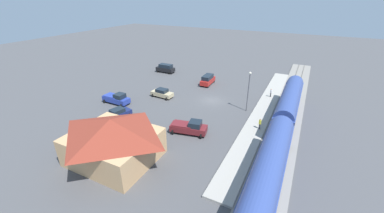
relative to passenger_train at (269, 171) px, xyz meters
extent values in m
plane|color=#4C4C4F|center=(14.00, -19.33, -2.86)|extent=(200.00, 200.00, 0.00)
cube|color=gray|center=(0.00, -19.33, -2.77)|extent=(4.80, 70.00, 0.18)
cube|color=#59544C|center=(-0.72, -19.33, -2.62)|extent=(0.10, 70.00, 0.12)
cube|color=#59544C|center=(0.72, -19.33, -2.62)|extent=(0.10, 70.00, 0.12)
cube|color=#A8A399|center=(4.00, -19.33, -2.71)|extent=(3.20, 46.00, 0.30)
cube|color=#33478C|center=(0.00, -17.74, -0.71)|extent=(2.90, 16.94, 3.70)
cube|color=gold|center=(1.46, -17.74, -1.01)|extent=(0.04, 15.59, 0.36)
cylinder|color=#33478C|center=(0.00, -17.74, 1.04)|extent=(2.75, 16.27, 2.76)
cube|color=#33478C|center=(0.00, 0.00, -0.71)|extent=(2.90, 16.94, 3.70)
cube|color=gold|center=(1.46, 0.00, -1.01)|extent=(0.04, 15.59, 0.36)
cylinder|color=#33478C|center=(0.00, 0.00, 1.04)|extent=(2.75, 16.27, 2.76)
cube|color=tan|center=(18.00, 2.67, -1.07)|extent=(9.93, 8.38, 3.58)
pyramid|color=maroon|center=(18.00, 2.67, 1.73)|extent=(10.73, 9.18, 2.03)
cube|color=#4C3323|center=(18.00, -1.56, -1.81)|extent=(1.10, 0.08, 2.10)
cylinder|color=#333338|center=(3.28, -12.28, -2.13)|extent=(0.22, 0.22, 0.85)
cylinder|color=yellow|center=(3.28, -12.28, -1.40)|extent=(0.36, 0.36, 0.62)
sphere|color=tan|center=(3.28, -12.28, -0.97)|extent=(0.24, 0.24, 0.24)
cylinder|color=#333338|center=(3.97, -25.71, -2.13)|extent=(0.22, 0.22, 0.85)
cylinder|color=silver|center=(3.97, -25.71, -1.40)|extent=(0.36, 0.36, 0.62)
sphere|color=tan|center=(3.97, -25.71, -0.97)|extent=(0.24, 0.24, 0.24)
cube|color=black|center=(31.96, -30.93, -2.02)|extent=(4.91, 1.98, 1.00)
cube|color=#19232D|center=(31.81, -30.93, -1.08)|extent=(3.44, 1.74, 0.88)
cylinder|color=black|center=(33.86, -30.08, -2.52)|extent=(0.22, 0.68, 0.68)
cylinder|color=black|center=(33.86, -31.80, -2.52)|extent=(0.22, 0.68, 0.68)
cylinder|color=black|center=(30.06, -30.06, -2.52)|extent=(0.22, 0.68, 0.68)
cylinder|color=black|center=(30.06, -31.78, -2.52)|extent=(0.22, 0.68, 0.68)
cube|color=red|center=(18.32, -27.49, -2.02)|extent=(2.13, 4.96, 1.00)
cube|color=#19232D|center=(18.31, -27.34, -1.08)|extent=(1.84, 3.49, 0.88)
cylinder|color=black|center=(19.24, -29.36, -2.52)|extent=(0.22, 0.68, 0.68)
cylinder|color=black|center=(17.52, -29.42, -2.52)|extent=(0.22, 0.68, 0.68)
cylinder|color=black|center=(19.11, -25.56, -2.52)|extent=(0.22, 0.68, 0.68)
cylinder|color=black|center=(17.39, -25.62, -2.52)|extent=(0.22, 0.68, 0.68)
cube|color=navy|center=(25.20, -5.61, -2.14)|extent=(2.87, 4.81, 0.76)
cube|color=#19232D|center=(25.20, -5.61, -1.44)|extent=(2.09, 2.49, 0.64)
cylinder|color=black|center=(24.83, -3.77, -2.52)|extent=(0.22, 0.68, 0.68)
cylinder|color=black|center=(26.39, -4.16, -2.52)|extent=(0.22, 0.68, 0.68)
cylinder|color=black|center=(24.02, -7.07, -2.52)|extent=(0.22, 0.68, 0.68)
cylinder|color=black|center=(25.57, -7.46, -2.52)|extent=(0.22, 0.68, 0.68)
cube|color=#C6B284|center=(23.58, -16.51, -2.14)|extent=(4.60, 2.10, 0.76)
cube|color=#19232D|center=(23.58, -16.51, -1.44)|extent=(2.25, 1.74, 0.64)
cylinder|color=black|center=(25.33, -15.81, -2.52)|extent=(0.22, 0.68, 0.68)
cylinder|color=black|center=(25.23, -17.41, -2.52)|extent=(0.22, 0.68, 0.68)
cylinder|color=black|center=(21.93, -15.61, -2.52)|extent=(0.22, 0.68, 0.68)
cylinder|color=black|center=(21.84, -17.21, -2.52)|extent=(0.22, 0.68, 0.68)
cube|color=#283D9E|center=(29.69, -10.08, -2.02)|extent=(5.45, 2.12, 0.92)
cube|color=#19232D|center=(28.66, -10.05, -1.14)|extent=(1.78, 1.77, 0.84)
cylinder|color=black|center=(27.51, -10.88, -2.48)|extent=(0.22, 0.76, 0.76)
cylinder|color=black|center=(27.56, -9.16, -2.48)|extent=(0.22, 0.76, 0.76)
cylinder|color=black|center=(31.81, -11.01, -2.48)|extent=(0.22, 0.76, 0.76)
cylinder|color=black|center=(31.86, -9.29, -2.48)|extent=(0.22, 0.76, 0.76)
cube|color=#283D9E|center=(30.63, -10.11, -1.46)|extent=(3.02, 1.95, 0.20)
cube|color=maroon|center=(12.54, -6.77, -2.02)|extent=(5.68, 2.97, 0.92)
cube|color=#19232D|center=(11.54, -6.97, -1.14)|extent=(2.03, 2.03, 0.84)
cylinder|color=black|center=(10.60, -8.04, -2.48)|extent=(0.22, 0.76, 0.76)
cylinder|color=black|center=(10.27, -6.35, -2.48)|extent=(0.22, 0.76, 0.76)
cylinder|color=black|center=(14.82, -7.20, -2.48)|extent=(0.22, 0.76, 0.76)
cylinder|color=black|center=(14.48, -5.51, -2.48)|extent=(0.22, 0.76, 0.76)
cube|color=maroon|center=(13.47, -6.59, -1.46)|extent=(3.28, 2.40, 0.20)
cylinder|color=#515156|center=(6.80, -18.00, 0.54)|extent=(0.16, 0.16, 6.79)
sphere|color=#EAE5C6|center=(6.80, -18.00, 4.11)|extent=(0.44, 0.44, 0.44)
camera|label=1|loc=(-1.39, 19.88, 15.94)|focal=22.02mm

